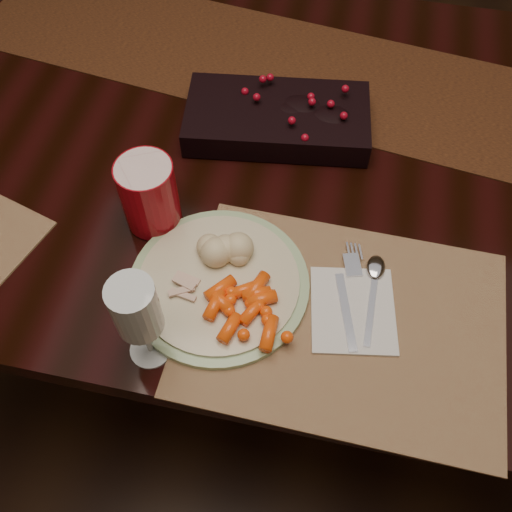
% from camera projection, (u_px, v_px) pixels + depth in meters
% --- Properties ---
extents(floor, '(5.00, 5.00, 0.00)m').
position_uv_depth(floor, '(274.00, 326.00, 1.67)').
color(floor, black).
rests_on(floor, ground).
extents(dining_table, '(1.80, 1.00, 0.75)m').
position_uv_depth(dining_table, '(278.00, 257.00, 1.35)').
color(dining_table, black).
rests_on(dining_table, floor).
extents(table_runner, '(1.54, 0.52, 0.00)m').
position_uv_depth(table_runner, '(328.00, 77.00, 1.14)').
color(table_runner, '#4D260D').
rests_on(table_runner, dining_table).
extents(centerpiece, '(0.35, 0.21, 0.07)m').
position_uv_depth(centerpiece, '(277.00, 115.00, 1.03)').
color(centerpiece, black).
rests_on(centerpiece, table_runner).
extents(placemat_main, '(0.48, 0.35, 0.00)m').
position_uv_depth(placemat_main, '(343.00, 322.00, 0.84)').
color(placemat_main, brown).
rests_on(placemat_main, dining_table).
extents(dinner_plate, '(0.31, 0.31, 0.02)m').
position_uv_depth(dinner_plate, '(219.00, 283.00, 0.87)').
color(dinner_plate, beige).
rests_on(dinner_plate, placemat_main).
extents(baby_carrots, '(0.11, 0.09, 0.02)m').
position_uv_depth(baby_carrots, '(246.00, 308.00, 0.82)').
color(baby_carrots, '#FF4E0C').
rests_on(baby_carrots, dinner_plate).
extents(mashed_potatoes, '(0.10, 0.09, 0.05)m').
position_uv_depth(mashed_potatoes, '(224.00, 240.00, 0.87)').
color(mashed_potatoes, tan).
rests_on(mashed_potatoes, dinner_plate).
extents(turkey_shreds, '(0.09, 0.08, 0.02)m').
position_uv_depth(turkey_shreds, '(176.00, 284.00, 0.85)').
color(turkey_shreds, gray).
rests_on(turkey_shreds, dinner_plate).
extents(napkin, '(0.15, 0.16, 0.00)m').
position_uv_depth(napkin, '(353.00, 310.00, 0.85)').
color(napkin, silver).
rests_on(napkin, placemat_main).
extents(fork, '(0.07, 0.17, 0.00)m').
position_uv_depth(fork, '(348.00, 299.00, 0.85)').
color(fork, silver).
rests_on(fork, napkin).
extents(spoon, '(0.03, 0.15, 0.00)m').
position_uv_depth(spoon, '(372.00, 297.00, 0.85)').
color(spoon, silver).
rests_on(spoon, napkin).
extents(red_cup, '(0.12, 0.12, 0.12)m').
position_uv_depth(red_cup, '(149.00, 195.00, 0.89)').
color(red_cup, maroon).
rests_on(red_cup, placemat_main).
extents(wine_glass, '(0.07, 0.07, 0.17)m').
position_uv_depth(wine_glass, '(141.00, 323.00, 0.75)').
color(wine_glass, silver).
rests_on(wine_glass, dining_table).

